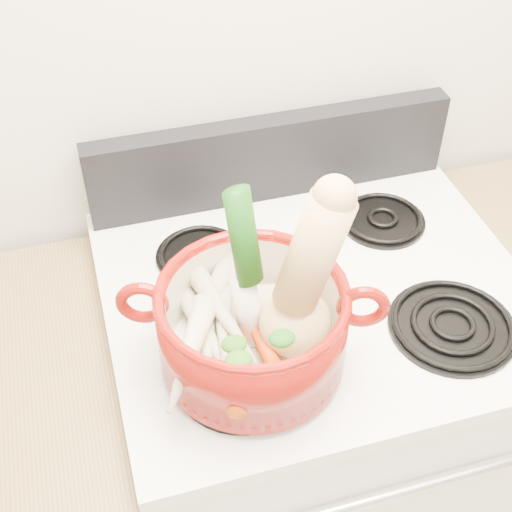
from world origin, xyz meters
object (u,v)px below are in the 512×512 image
object	(u,v)px
stove_body	(305,436)
dutch_oven	(252,327)
squash	(298,280)
leek	(247,271)

from	to	relation	value
stove_body	dutch_oven	xyz separation A→B (m)	(-0.17, -0.14, 0.58)
dutch_oven	squash	xyz separation A→B (m)	(0.06, -0.02, 0.10)
leek	squash	bearing A→B (deg)	-53.86
stove_body	leek	world-z (taller)	leek
stove_body	dutch_oven	size ratio (longest dim) A/B	3.06
leek	dutch_oven	bearing A→B (deg)	-107.84
squash	leek	distance (m)	0.08
squash	leek	bearing A→B (deg)	149.45
squash	leek	xyz separation A→B (m)	(-0.07, 0.04, -0.00)
stove_body	squash	xyz separation A→B (m)	(-0.10, -0.16, 0.69)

